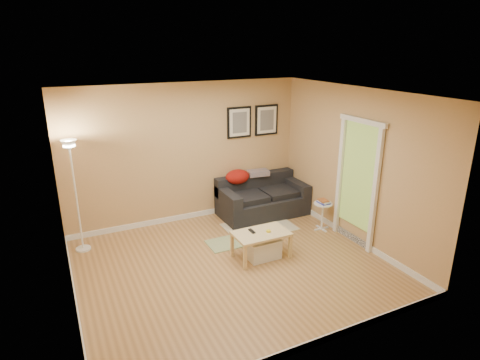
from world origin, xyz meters
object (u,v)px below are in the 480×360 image
Objects in this scene: sofa at (263,197)px; storage_bin at (263,248)px; side_table at (322,216)px; floor_lamp at (77,200)px; book_stack at (324,201)px; coffee_table at (261,245)px.

sofa reaches higher than storage_bin.
sofa reaches higher than side_table.
storage_bin is 1.53m from side_table.
floor_lamp reaches higher than storage_bin.
book_stack is at bearing -15.19° from floor_lamp.
side_table is at bearing 178.54° from book_stack.
book_stack is at bearing 16.00° from storage_bin.
sofa is 7.92× the size of book_stack.
storage_bin is 1.03× the size of side_table.
coffee_table is 1.59m from book_stack.
sofa is at bearing -0.22° from floor_lamp.
book_stack is 4.19m from floor_lamp.
sofa reaches higher than book_stack.
storage_bin is (-0.83, -1.50, -0.21)m from sofa.
book_stack is (1.50, 0.41, 0.33)m from coffee_table.
book_stack is 0.12× the size of floor_lamp.
sofa is 1.97× the size of coffee_table.
storage_bin is at bearing -163.99° from side_table.
side_table is at bearing -59.38° from sofa.
side_table is 2.39× the size of book_stack.
coffee_table is 0.46× the size of floor_lamp.
book_stack reaches higher than coffee_table.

